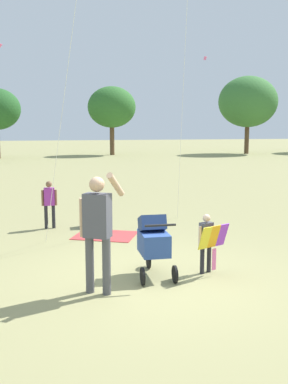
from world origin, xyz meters
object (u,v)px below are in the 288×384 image
Objects in this scene: child_with_butterfly_kite at (207,238)px; stroller at (153,240)px; person_red_shirt at (49,201)px; picnic_blanket at (105,235)px; person_adult_flyer at (98,224)px; cooler_box at (91,220)px.

child_with_butterfly_kite is 0.91m from stroller.
person_red_shirt is 1.70m from picnic_blanket.
person_adult_flyer reaches higher than picnic_blanket.
stroller reaches higher than child_with_butterfly_kite.
person_adult_flyer is 4.44m from cooler_box.
stroller is 4.17m from person_red_shirt.
person_adult_flyer is at bearing -92.27° from cooler_box.
stroller is (-0.91, 0.05, 0.01)m from child_with_butterfly_kite.
person_red_shirt is at bearing 141.83° from picnic_blanket.
picnic_blanket is (0.43, 3.43, -1.04)m from person_adult_flyer.
picnic_blanket is at bearing 100.66° from stroller.
picnic_blanket is at bearing -74.57° from cooler_box.
person_adult_flyer is at bearing -162.96° from child_with_butterfly_kite.
person_red_shirt is at bearing 177.53° from cooler_box.
picnic_blanket is 2.93× the size of cooler_box.
picnic_blanket is (1.23, -0.97, -0.66)m from person_red_shirt.
cooler_box is (0.97, -0.04, -0.50)m from person_red_shirt.
picnic_blanket is at bearing -38.17° from person_red_shirt.
person_red_shirt is (-2.66, 3.82, 0.07)m from child_with_butterfly_kite.
person_red_shirt is 1.09m from cooler_box.
person_adult_flyer is at bearing -79.65° from person_red_shirt.
person_adult_flyer is (-1.86, -0.57, 0.45)m from child_with_butterfly_kite.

